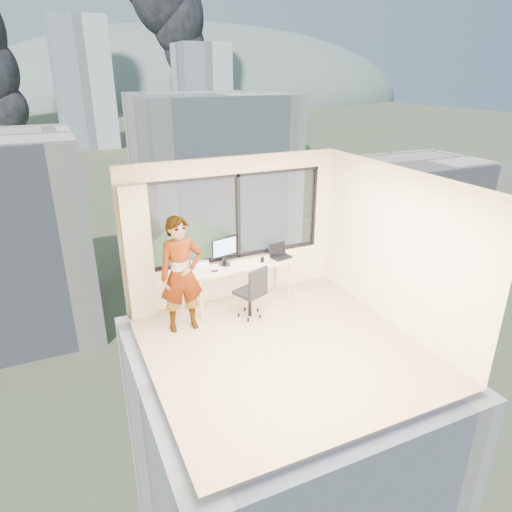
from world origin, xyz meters
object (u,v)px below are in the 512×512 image
chair (250,291)px  person (181,275)px  game_console (200,265)px  laptop (281,252)px  desk (241,283)px  monitor (224,251)px  handbag (275,247)px

chair → person: bearing=153.5°
game_console → laptop: 1.52m
desk → game_console: (-0.70, 0.18, 0.41)m
chair → game_console: bearing=109.9°
game_console → monitor: bearing=7.5°
chair → monitor: monitor is taller
laptop → handbag: bearing=79.5°
game_console → laptop: (1.50, -0.21, 0.08)m
monitor → chair: bearing=-85.9°
laptop → handbag: size_ratio=1.36×
chair → person: size_ratio=0.51×
game_console → chair: bearing=-31.7°
handbag → game_console: bearing=-160.7°
laptop → game_console: bearing=161.5°
monitor → handbag: (1.06, 0.13, -0.15)m
chair → monitor: (-0.20, 0.65, 0.53)m
desk → chair: 0.56m
desk → monitor: 0.69m
chair → handbag: handbag is taller
desk → laptop: laptop is taller
game_console → laptop: size_ratio=0.85×
monitor → game_console: monitor is taller
person → handbag: size_ratio=6.80×
monitor → handbag: size_ratio=1.85×
monitor → handbag: monitor is taller
person → game_console: person is taller
handbag → desk: bearing=-146.7°
game_console → laptop: laptop is taller
handbag → person: bearing=-144.1°
monitor → laptop: 1.08m
game_console → handbag: 1.50m
monitor → desk: bearing=-34.6°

